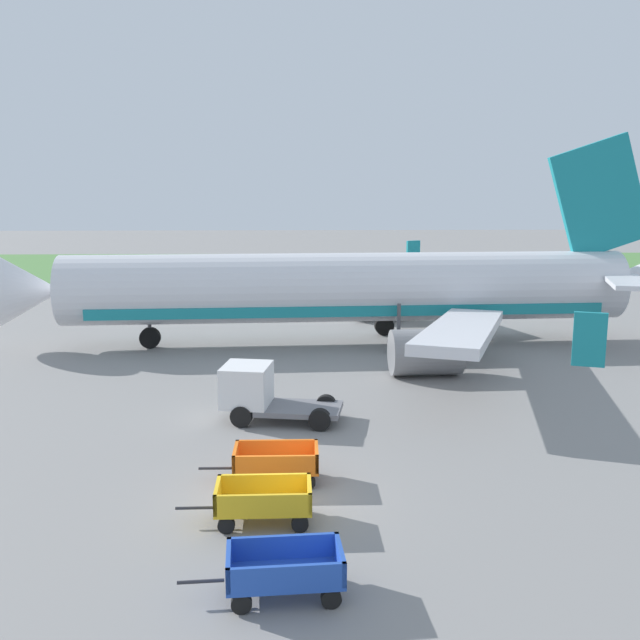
% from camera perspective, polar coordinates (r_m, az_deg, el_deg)
% --- Properties ---
extents(ground_plane, '(220.00, 220.00, 0.00)m').
position_cam_1_polar(ground_plane, '(21.20, -3.51, -13.80)').
color(ground_plane, gray).
extents(grass_strip, '(220.00, 28.00, 0.06)m').
position_cam_1_polar(grass_strip, '(74.01, -2.20, 4.10)').
color(grass_strip, '#518442').
rests_on(grass_strip, ground).
extents(airplane, '(37.63, 30.26, 11.34)m').
position_cam_1_polar(airplane, '(39.39, 3.52, 2.45)').
color(airplane, silver).
rests_on(airplane, ground).
extents(baggage_cart_nearest, '(3.59, 1.58, 1.07)m').
position_cam_1_polar(baggage_cart_nearest, '(16.59, -2.81, -18.95)').
color(baggage_cart_nearest, '#234CB2').
rests_on(baggage_cart_nearest, ground).
extents(baggage_cart_second_in_row, '(3.56, 1.44, 1.07)m').
position_cam_1_polar(baggage_cart_second_in_row, '(19.68, -4.47, -13.92)').
color(baggage_cart_second_in_row, gold).
rests_on(baggage_cart_second_in_row, ground).
extents(baggage_cart_third_in_row, '(3.55, 1.40, 1.07)m').
position_cam_1_polar(baggage_cart_third_in_row, '(22.06, -3.48, -11.07)').
color(baggage_cart_third_in_row, orange).
rests_on(baggage_cart_third_in_row, ground).
extents(service_truck_beside_carts, '(4.63, 2.60, 2.10)m').
position_cam_1_polar(service_truck_beside_carts, '(27.31, -4.75, -5.60)').
color(service_truck_beside_carts, slate).
rests_on(service_truck_beside_carts, ground).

